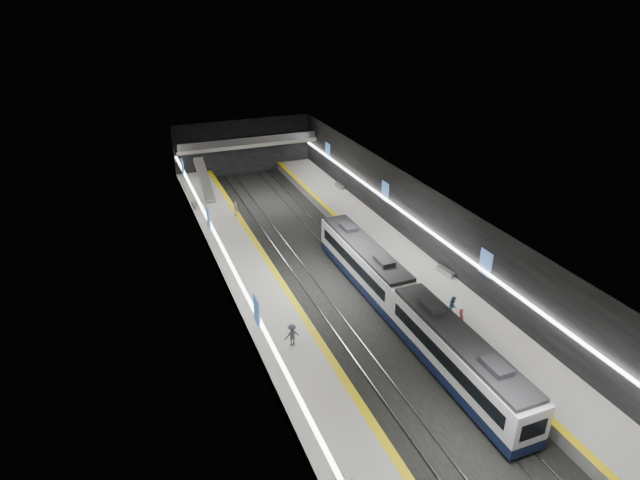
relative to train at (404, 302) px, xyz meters
name	(u,v)px	position (x,y,z in m)	size (l,w,h in m)	color
ground	(339,286)	(-2.50, 7.69, -2.20)	(70.00, 70.00, 0.00)	black
ceiling	(340,207)	(-2.50, 7.69, 5.80)	(20.00, 70.00, 0.04)	beige
wall_left	(231,267)	(-12.50, 7.69, 1.80)	(0.04, 70.00, 8.00)	black
wall_right	(434,231)	(7.50, 7.69, 1.80)	(0.04, 70.00, 8.00)	black
wall_back	(244,147)	(-2.50, 42.69, 1.80)	(20.00, 0.04, 8.00)	black
platform_left	(261,297)	(-10.00, 7.69, -1.70)	(5.00, 70.00, 1.00)	slate
tile_surface_left	(261,292)	(-10.00, 7.69, -1.19)	(5.00, 70.00, 0.02)	#A9A9A4
tactile_strip_left	(285,287)	(-7.80, 7.69, -1.18)	(0.60, 70.00, 0.02)	yellow
platform_right	(409,267)	(5.00, 7.69, -1.70)	(5.00, 70.00, 1.00)	slate
tile_surface_right	(409,262)	(5.00, 7.69, -1.19)	(5.00, 70.00, 0.02)	#A9A9A4
tactile_strip_right	(389,266)	(2.80, 7.69, -1.18)	(0.60, 70.00, 0.02)	yellow
rails	(339,285)	(-2.50, 7.69, -2.14)	(6.52, 70.00, 0.12)	gray
train	(404,302)	(0.00, 0.00, 0.00)	(2.69, 30.04, 3.60)	#10193B
ad_posters	(335,238)	(-2.50, 8.69, 2.30)	(19.94, 53.50, 2.20)	#4476CE
cove_light_left	(233,269)	(-12.30, 7.69, 1.60)	(0.25, 68.60, 0.12)	white
cove_light_right	(432,233)	(7.30, 7.69, 1.60)	(0.25, 68.60, 0.12)	white
mezzanine_bridge	(247,143)	(-2.50, 40.62, 2.84)	(20.00, 3.00, 1.50)	gray
escalator	(204,180)	(-10.00, 33.69, 0.70)	(1.20, 8.00, 0.60)	#99999E
bench_left_far	(196,205)	(-12.00, 29.55, -0.95)	(0.56, 2.00, 0.49)	#99999E
bench_right_near	(446,272)	(7.00, 4.44, -0.94)	(0.57, 2.06, 0.50)	#99999E
bench_right_far	(340,186)	(7.00, 29.34, -0.96)	(0.53, 1.92, 0.47)	#99999E
passenger_right_a	(461,319)	(3.10, -3.45, -0.26)	(0.68, 0.45, 1.87)	#AF4142
passenger_right_b	(453,306)	(3.66, -1.59, -0.31)	(0.86, 0.67, 1.77)	teal
passenger_left_a	(236,208)	(-8.00, 25.31, -0.30)	(1.05, 0.44, 1.80)	silver
passenger_left_b	(292,335)	(-9.88, -0.51, -0.29)	(1.17, 0.67, 1.81)	#46464F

